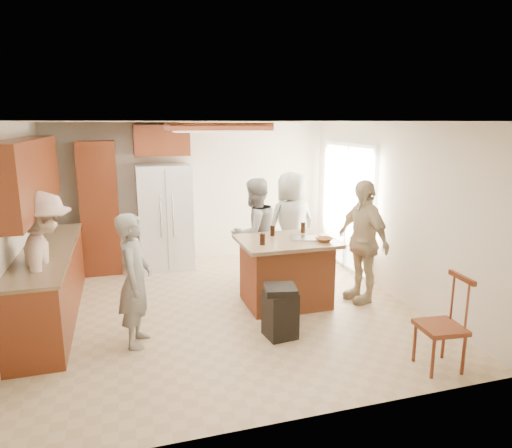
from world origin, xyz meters
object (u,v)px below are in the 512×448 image
object	(u,v)px
trash_bin	(280,311)
person_behind_left	(254,233)
refrigerator	(165,217)
person_side_right	(362,241)
kitchen_island	(286,271)
person_front_left	(135,280)
person_counter	(46,266)
spindle_chair	(442,327)
person_behind_right	(291,225)

from	to	relation	value
trash_bin	person_behind_left	bearing A→B (deg)	83.40
person_behind_left	trash_bin	world-z (taller)	person_behind_left
refrigerator	person_side_right	bearing A→B (deg)	-43.05
kitchen_island	trash_bin	world-z (taller)	kitchen_island
person_front_left	person_behind_left	size ratio (longest dim) A/B	0.91
person_behind_left	person_counter	bearing A→B (deg)	-3.40
person_front_left	person_behind_left	xyz separation A→B (m)	(1.82, 1.44, 0.08)
person_behind_left	kitchen_island	distance (m)	0.92
person_behind_left	kitchen_island	world-z (taller)	person_behind_left
person_counter	spindle_chair	world-z (taller)	person_counter
person_side_right	trash_bin	bearing A→B (deg)	-71.49
person_behind_left	kitchen_island	size ratio (longest dim) A/B	1.32
spindle_chair	person_side_right	bearing A→B (deg)	85.73
person_behind_left	refrigerator	distance (m)	1.82
spindle_chair	trash_bin	bearing A→B (deg)	139.73
person_side_right	refrigerator	world-z (taller)	refrigerator
kitchen_island	spindle_chair	distance (m)	2.28
kitchen_island	spindle_chair	world-z (taller)	spindle_chair
person_behind_right	person_counter	size ratio (longest dim) A/B	1.00
person_counter	spindle_chair	distance (m)	4.41
person_side_right	kitchen_island	size ratio (longest dim) A/B	1.35
person_behind_left	person_behind_right	bearing A→B (deg)	177.64
person_side_right	person_behind_right	bearing A→B (deg)	-163.12
person_front_left	person_behind_right	xyz separation A→B (m)	(2.52, 1.69, 0.10)
person_behind_left	spindle_chair	xyz separation A→B (m)	(1.14, -2.89, -0.39)
person_behind_left	kitchen_island	xyz separation A→B (m)	(0.21, -0.81, -0.37)
trash_bin	spindle_chair	bearing A→B (deg)	-40.27
person_side_right	spindle_chair	world-z (taller)	person_side_right
person_behind_left	trash_bin	bearing A→B (deg)	61.27
person_behind_right	refrigerator	size ratio (longest dim) A/B	0.97
refrigerator	spindle_chair	bearing A→B (deg)	-60.96
person_counter	trash_bin	size ratio (longest dim) A/B	2.75
person_side_right	person_behind_left	bearing A→B (deg)	-136.07
person_front_left	spindle_chair	world-z (taller)	person_front_left
person_behind_right	trash_bin	xyz separation A→B (m)	(-0.90, -2.00, -0.55)
person_counter	spindle_chair	xyz separation A→B (m)	(3.94, -1.94, -0.41)
kitchen_island	person_behind_right	bearing A→B (deg)	65.45
person_behind_left	refrigerator	xyz separation A→B (m)	(-1.21, 1.36, 0.06)
person_side_right	person_counter	world-z (taller)	same
person_behind_right	spindle_chair	xyz separation A→B (m)	(0.45, -3.14, -0.42)
person_behind_left	spindle_chair	bearing A→B (deg)	89.48
person_behind_left	person_behind_right	world-z (taller)	person_behind_right
spindle_chair	refrigerator	bearing A→B (deg)	119.04
person_side_right	spindle_chair	distance (m)	1.96
refrigerator	person_behind_left	bearing A→B (deg)	-48.21
person_counter	kitchen_island	bearing A→B (deg)	-94.73
person_side_right	person_counter	size ratio (longest dim) A/B	1.00
person_counter	refrigerator	bearing A→B (deg)	-41.77
person_behind_right	person_counter	distance (m)	3.69
person_front_left	person_counter	xyz separation A→B (m)	(-0.97, 0.49, 0.10)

